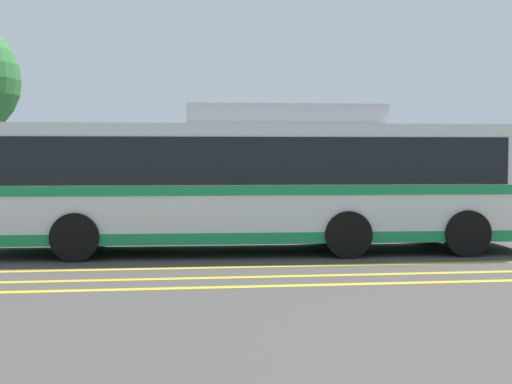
% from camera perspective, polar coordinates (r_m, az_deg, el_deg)
% --- Properties ---
extents(ground_plane, '(220.00, 220.00, 0.00)m').
position_cam_1_polar(ground_plane, '(16.49, 0.54, -4.61)').
color(ground_plane, '#423F3D').
extents(lane_strip_0, '(32.31, 0.20, 0.01)m').
position_cam_1_polar(lane_strip_0, '(13.96, 1.15, -5.97)').
color(lane_strip_0, gold).
rests_on(lane_strip_0, ground_plane).
extents(lane_strip_1, '(32.31, 0.20, 0.01)m').
position_cam_1_polar(lane_strip_1, '(12.83, 1.90, -6.76)').
color(lane_strip_1, gold).
rests_on(lane_strip_1, ground_plane).
extents(lane_strip_2, '(32.31, 0.20, 0.01)m').
position_cam_1_polar(lane_strip_2, '(11.94, 2.61, -7.49)').
color(lane_strip_2, gold).
rests_on(lane_strip_2, ground_plane).
extents(curb_strip, '(40.31, 0.36, 0.15)m').
position_cam_1_polar(curb_strip, '(21.38, -1.81, -2.68)').
color(curb_strip, '#99999E').
rests_on(curb_strip, ground_plane).
extents(transit_bus, '(12.70, 3.00, 3.27)m').
position_cam_1_polar(transit_bus, '(15.98, 0.07, 1.04)').
color(transit_bus, silver).
rests_on(transit_bus, ground_plane).
extents(parked_car_1, '(4.70, 2.15, 1.53)m').
position_cam_1_polar(parked_car_1, '(20.23, -11.75, -1.08)').
color(parked_car_1, '#335B33').
rests_on(parked_car_1, ground_plane).
extents(parked_car_2, '(4.31, 2.09, 1.27)m').
position_cam_1_polar(parked_car_2, '(20.68, 2.66, -1.26)').
color(parked_car_2, '#335B33').
rests_on(parked_car_2, ground_plane).
extents(parked_car_3, '(4.52, 2.28, 1.40)m').
position_cam_1_polar(parked_car_3, '(22.14, 18.14, -0.99)').
color(parked_car_3, '#4C3823').
rests_on(parked_car_3, ground_plane).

